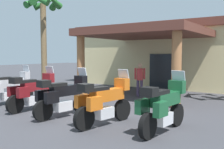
{
  "coord_description": "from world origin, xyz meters",
  "views": [
    {
      "loc": [
        6.03,
        -6.74,
        2.07
      ],
      "look_at": [
        -0.26,
        2.31,
        1.2
      ],
      "focal_mm": 40.88,
      "sensor_mm": 36.0,
      "label": 1
    }
  ],
  "objects_px": {
    "motorcycle_orange": "(104,102)",
    "palm_tree_roadside": "(43,15)",
    "motorcycle_maroon": "(32,91)",
    "motorcycle_green": "(163,106)",
    "motel_building": "(178,54)",
    "motorcycle_black": "(63,96)",
    "motorcycle_silver": "(8,88)",
    "pedestrian": "(140,77)"
  },
  "relations": [
    {
      "from": "pedestrian",
      "to": "motel_building",
      "type": "bearing_deg",
      "value": -31.83
    },
    {
      "from": "motorcycle_maroon",
      "to": "palm_tree_roadside",
      "type": "relative_size",
      "value": 0.43
    },
    {
      "from": "pedestrian",
      "to": "palm_tree_roadside",
      "type": "distance_m",
      "value": 5.78
    },
    {
      "from": "motorcycle_silver",
      "to": "pedestrian",
      "type": "distance_m",
      "value": 6.01
    },
    {
      "from": "motorcycle_maroon",
      "to": "motorcycle_green",
      "type": "bearing_deg",
      "value": -87.98
    },
    {
      "from": "motorcycle_silver",
      "to": "motorcycle_green",
      "type": "relative_size",
      "value": 1.0
    },
    {
      "from": "motorcycle_orange",
      "to": "motorcycle_green",
      "type": "relative_size",
      "value": 1.0
    },
    {
      "from": "motorcycle_green",
      "to": "motorcycle_maroon",
      "type": "bearing_deg",
      "value": 97.8
    },
    {
      "from": "motorcycle_black",
      "to": "palm_tree_roadside",
      "type": "bearing_deg",
      "value": 64.32
    },
    {
      "from": "motel_building",
      "to": "motorcycle_maroon",
      "type": "xyz_separation_m",
      "value": [
        -1.73,
        -10.4,
        -1.37
      ]
    },
    {
      "from": "motel_building",
      "to": "pedestrian",
      "type": "relative_size",
      "value": 8.39
    },
    {
      "from": "pedestrian",
      "to": "motorcycle_silver",
      "type": "bearing_deg",
      "value": 111.9
    },
    {
      "from": "motorcycle_silver",
      "to": "motorcycle_green",
      "type": "distance_m",
      "value": 6.81
    },
    {
      "from": "motorcycle_black",
      "to": "pedestrian",
      "type": "distance_m",
      "value": 5.12
    },
    {
      "from": "motorcycle_green",
      "to": "palm_tree_roadside",
      "type": "relative_size",
      "value": 0.43
    },
    {
      "from": "pedestrian",
      "to": "palm_tree_roadside",
      "type": "bearing_deg",
      "value": 85.49
    },
    {
      "from": "motorcycle_silver",
      "to": "motorcycle_maroon",
      "type": "distance_m",
      "value": 1.71
    },
    {
      "from": "motel_building",
      "to": "motorcycle_green",
      "type": "bearing_deg",
      "value": -72.3
    },
    {
      "from": "motorcycle_orange",
      "to": "pedestrian",
      "type": "xyz_separation_m",
      "value": [
        -1.61,
        5.12,
        0.25
      ]
    },
    {
      "from": "motorcycle_orange",
      "to": "palm_tree_roadside",
      "type": "height_order",
      "value": "palm_tree_roadside"
    },
    {
      "from": "motel_building",
      "to": "motorcycle_green",
      "type": "xyz_separation_m",
      "value": [
        3.38,
        -10.18,
        -1.37
      ]
    },
    {
      "from": "motorcycle_black",
      "to": "pedestrian",
      "type": "relative_size",
      "value": 1.35
    },
    {
      "from": "motorcycle_black",
      "to": "palm_tree_roadside",
      "type": "xyz_separation_m",
      "value": [
        -4.22,
        2.82,
        3.34
      ]
    },
    {
      "from": "motel_building",
      "to": "motorcycle_maroon",
      "type": "relative_size",
      "value": 6.22
    },
    {
      "from": "motorcycle_silver",
      "to": "motorcycle_maroon",
      "type": "relative_size",
      "value": 1.0
    },
    {
      "from": "motorcycle_green",
      "to": "palm_tree_roadside",
      "type": "height_order",
      "value": "palm_tree_roadside"
    },
    {
      "from": "motel_building",
      "to": "motorcycle_maroon",
      "type": "distance_m",
      "value": 10.63
    },
    {
      "from": "motorcycle_green",
      "to": "pedestrian",
      "type": "height_order",
      "value": "pedestrian"
    },
    {
      "from": "motorcycle_silver",
      "to": "motorcycle_black",
      "type": "bearing_deg",
      "value": -89.87
    },
    {
      "from": "motorcycle_black",
      "to": "motorcycle_silver",
      "type": "bearing_deg",
      "value": 94.21
    },
    {
      "from": "motorcycle_maroon",
      "to": "pedestrian",
      "type": "relative_size",
      "value": 1.35
    },
    {
      "from": "motorcycle_maroon",
      "to": "pedestrian",
      "type": "distance_m",
      "value": 5.32
    },
    {
      "from": "motel_building",
      "to": "motorcycle_green",
      "type": "relative_size",
      "value": 6.22
    },
    {
      "from": "motorcycle_black",
      "to": "palm_tree_roadside",
      "type": "relative_size",
      "value": 0.43
    },
    {
      "from": "palm_tree_roadside",
      "to": "motel_building",
      "type": "bearing_deg",
      "value": 61.08
    },
    {
      "from": "palm_tree_roadside",
      "to": "motorcycle_maroon",
      "type": "bearing_deg",
      "value": -46.99
    },
    {
      "from": "motorcycle_silver",
      "to": "palm_tree_roadside",
      "type": "distance_m",
      "value": 4.3
    },
    {
      "from": "motorcycle_silver",
      "to": "motorcycle_orange",
      "type": "relative_size",
      "value": 1.0
    },
    {
      "from": "pedestrian",
      "to": "motorcycle_orange",
      "type": "bearing_deg",
      "value": 164.91
    },
    {
      "from": "motel_building",
      "to": "motorcycle_maroon",
      "type": "bearing_deg",
      "value": -100.08
    },
    {
      "from": "motel_building",
      "to": "motorcycle_green",
      "type": "distance_m",
      "value": 10.82
    },
    {
      "from": "motorcycle_maroon",
      "to": "motorcycle_black",
      "type": "height_order",
      "value": "same"
    }
  ]
}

